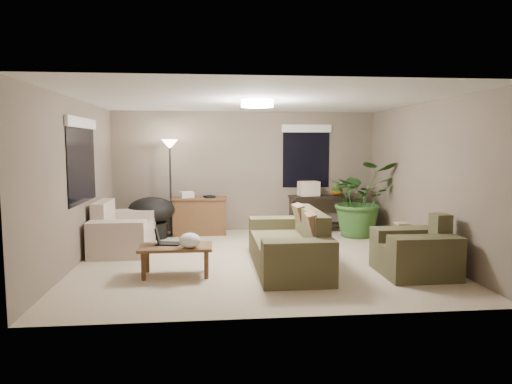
{
  "coord_description": "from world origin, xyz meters",
  "views": [
    {
      "loc": [
        -0.72,
        -7.09,
        1.82
      ],
      "look_at": [
        0.0,
        0.2,
        1.05
      ],
      "focal_mm": 32.0,
      "sensor_mm": 36.0,
      "label": 1
    }
  ],
  "objects": [
    {
      "name": "room_shell",
      "position": [
        0.0,
        0.0,
        1.25
      ],
      "size": [
        5.5,
        5.5,
        5.5
      ],
      "color": "#C1A98F",
      "rests_on": "ground"
    },
    {
      "name": "main_sofa",
      "position": [
        0.43,
        -0.54,
        0.29
      ],
      "size": [
        0.95,
        2.2,
        0.85
      ],
      "color": "brown",
      "rests_on": "ground"
    },
    {
      "name": "throw_pillows",
      "position": [
        0.69,
        -0.54,
        0.65
      ],
      "size": [
        0.27,
        1.36,
        0.47
      ],
      "color": "#8C7251",
      "rests_on": "main_sofa"
    },
    {
      "name": "loveseat",
      "position": [
        -2.26,
        0.86,
        0.3
      ],
      "size": [
        0.9,
        1.6,
        0.85
      ],
      "color": "beige",
      "rests_on": "ground"
    },
    {
      "name": "armchair",
      "position": [
        2.12,
        -1.08,
        0.3
      ],
      "size": [
        0.95,
        1.0,
        0.85
      ],
      "color": "#47432A",
      "rests_on": "ground"
    },
    {
      "name": "coffee_table",
      "position": [
        -1.22,
        -0.81,
        0.36
      ],
      "size": [
        1.0,
        0.55,
        0.42
      ],
      "color": "brown",
      "rests_on": "ground"
    },
    {
      "name": "laptop",
      "position": [
        -1.39,
        -0.71,
        0.48
      ],
      "size": [
        0.38,
        0.3,
        0.24
      ],
      "color": "black",
      "rests_on": "coffee_table"
    },
    {
      "name": "plastic_bag",
      "position": [
        -1.02,
        -0.96,
        0.52
      ],
      "size": [
        0.36,
        0.34,
        0.2
      ],
      "primitive_type": "ellipsoid",
      "rotation": [
        0.0,
        0.0,
        0.33
      ],
      "color": "white",
      "rests_on": "coffee_table"
    },
    {
      "name": "desk",
      "position": [
        -0.96,
        2.1,
        0.38
      ],
      "size": [
        1.1,
        0.5,
        0.75
      ],
      "color": "brown",
      "rests_on": "ground"
    },
    {
      "name": "desk_papers",
      "position": [
        -1.12,
        2.09,
        0.8
      ],
      "size": [
        0.73,
        0.32,
        0.12
      ],
      "color": "silver",
      "rests_on": "desk"
    },
    {
      "name": "console_table",
      "position": [
        1.55,
        2.19,
        0.44
      ],
      "size": [
        1.3,
        0.4,
        0.75
      ],
      "color": "black",
      "rests_on": "ground"
    },
    {
      "name": "pumpkin",
      "position": [
        1.9,
        2.19,
        0.85
      ],
      "size": [
        0.27,
        0.27,
        0.21
      ],
      "primitive_type": "ellipsoid",
      "rotation": [
        0.0,
        0.0,
        0.07
      ],
      "color": "orange",
      "rests_on": "console_table"
    },
    {
      "name": "cardboard_box",
      "position": [
        1.3,
        2.19,
        0.9
      ],
      "size": [
        0.45,
        0.36,
        0.3
      ],
      "primitive_type": "cube",
      "rotation": [
        0.0,
        0.0,
        0.18
      ],
      "color": "beige",
      "rests_on": "console_table"
    },
    {
      "name": "papasan_chair",
      "position": [
        -1.88,
        1.83,
        0.47
      ],
      "size": [
        1.13,
        1.13,
        0.8
      ],
      "color": "black",
      "rests_on": "ground"
    },
    {
      "name": "floor_lamp",
      "position": [
        -1.52,
        1.97,
        1.6
      ],
      "size": [
        0.32,
        0.32,
        1.91
      ],
      "color": "black",
      "rests_on": "ground"
    },
    {
      "name": "ceiling_fixture",
      "position": [
        0.0,
        0.0,
        2.44
      ],
      "size": [
        0.5,
        0.5,
        0.1
      ],
      "primitive_type": "cylinder",
      "color": "white",
      "rests_on": "room_shell"
    },
    {
      "name": "houseplant",
      "position": [
        2.21,
        1.6,
        0.58
      ],
      "size": [
        1.35,
        1.5,
        1.17
      ],
      "primitive_type": "imported",
      "color": "#2D5923",
      "rests_on": "ground"
    },
    {
      "name": "cat_scratching_post",
      "position": [
        2.49,
        0.23,
        0.21
      ],
      "size": [
        0.32,
        0.32,
        0.5
      ],
      "color": "tan",
      "rests_on": "ground"
    },
    {
      "name": "window_left",
      "position": [
        -2.73,
        0.3,
        1.78
      ],
      "size": [
        0.05,
        1.56,
        1.33
      ],
      "color": "black",
      "rests_on": "room_shell"
    },
    {
      "name": "window_back",
      "position": [
        1.3,
        2.48,
        1.79
      ],
      "size": [
        1.06,
        0.05,
        1.33
      ],
      "color": "black",
      "rests_on": "room_shell"
    }
  ]
}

